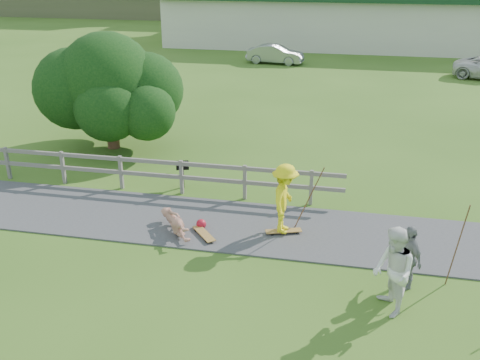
% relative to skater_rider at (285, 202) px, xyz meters
% --- Properties ---
extents(ground, '(260.00, 260.00, 0.00)m').
position_rel_skater_rider_xyz_m(ground, '(-1.45, -1.31, -0.95)').
color(ground, '#38611B').
rests_on(ground, ground).
extents(path, '(34.00, 3.00, 0.04)m').
position_rel_skater_rider_xyz_m(path, '(-1.45, 0.19, -0.93)').
color(path, '#3B3C3E').
rests_on(path, ground).
extents(fence, '(15.05, 0.10, 1.10)m').
position_rel_skater_rider_xyz_m(fence, '(-6.07, 1.99, -0.22)').
color(fence, '#646058').
rests_on(fence, ground).
extents(strip_mall, '(32.50, 10.75, 5.10)m').
position_rel_skater_rider_xyz_m(strip_mall, '(2.55, 33.63, 1.63)').
color(strip_mall, silver).
rests_on(strip_mall, ground).
extents(skater_rider, '(0.78, 1.27, 1.89)m').
position_rel_skater_rider_xyz_m(skater_rider, '(0.00, 0.00, 0.00)').
color(skater_rider, yellow).
rests_on(skater_rider, ground).
extents(skater_fallen, '(1.53, 1.28, 0.59)m').
position_rel_skater_rider_xyz_m(skater_fallen, '(-2.84, -0.48, -0.65)').
color(skater_fallen, tan).
rests_on(skater_fallen, ground).
extents(spectator_a, '(0.99, 1.12, 1.93)m').
position_rel_skater_rider_xyz_m(spectator_a, '(2.59, -2.88, 0.02)').
color(spectator_a, white).
rests_on(spectator_a, ground).
extents(spectator_b, '(0.75, 0.96, 1.52)m').
position_rel_skater_rider_xyz_m(spectator_b, '(2.98, -1.85, -0.19)').
color(spectator_b, gray).
rests_on(spectator_b, ground).
extents(car_silver, '(3.98, 1.77, 1.27)m').
position_rel_skater_rider_xyz_m(car_silver, '(-3.70, 24.01, -0.31)').
color(car_silver, gray).
rests_on(car_silver, ground).
extents(tree, '(5.76, 5.76, 3.39)m').
position_rel_skater_rider_xyz_m(tree, '(-7.34, 5.60, 0.75)').
color(tree, black).
rests_on(tree, ground).
extents(bbq, '(0.48, 0.42, 0.86)m').
position_rel_skater_rider_xyz_m(bbq, '(-3.56, 2.46, -0.52)').
color(bbq, black).
rests_on(bbq, ground).
extents(longboard_rider, '(0.99, 0.54, 0.11)m').
position_rel_skater_rider_xyz_m(longboard_rider, '(0.00, 0.00, -0.89)').
color(longboard_rider, olive).
rests_on(longboard_rider, ground).
extents(longboard_fallen, '(0.82, 0.91, 0.11)m').
position_rel_skater_rider_xyz_m(longboard_fallen, '(-2.04, -0.58, -0.89)').
color(longboard_fallen, olive).
rests_on(longboard_fallen, ground).
extents(helmet, '(0.27, 0.27, 0.27)m').
position_rel_skater_rider_xyz_m(helmet, '(-2.24, -0.13, -0.81)').
color(helmet, '#AF1426').
rests_on(helmet, ground).
extents(pole_rider, '(0.03, 0.03, 1.98)m').
position_rel_skater_rider_xyz_m(pole_rider, '(0.60, 0.40, 0.04)').
color(pole_rider, brown).
rests_on(pole_rider, ground).
extents(pole_spec_left, '(0.03, 0.03, 2.03)m').
position_rel_skater_rider_xyz_m(pole_spec_left, '(4.02, -1.60, 0.07)').
color(pole_spec_left, brown).
rests_on(pole_spec_left, ground).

